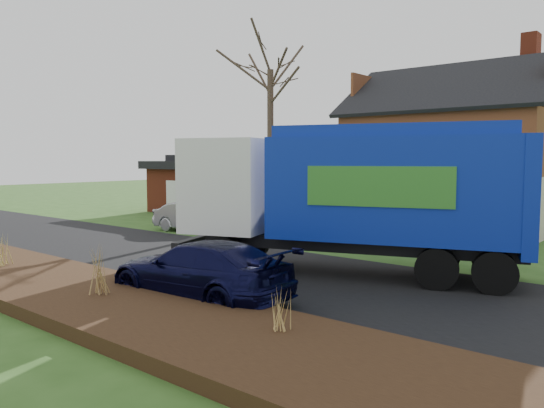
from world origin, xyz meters
The scene contains 12 objects.
ground centered at (0.00, 0.00, 0.00)m, with size 120.00×120.00×0.00m, color #2C501A.
road centered at (0.00, 0.00, 0.01)m, with size 80.00×7.00×0.02m, color black.
mulch_verge centered at (0.00, -5.30, 0.15)m, with size 80.00×3.50×0.30m, color black.
main_house centered at (1.49, 13.91, 4.03)m, with size 12.95×8.95×9.26m.
ranch_house centered at (-12.00, 13.00, 1.81)m, with size 9.80×8.20×3.70m.
garbage_truck centered at (3.68, 1.45, 2.53)m, with size 10.56×5.92×4.38m.
silver_sedan centered at (-6.85, 4.75, 0.71)m, with size 1.50×4.29×1.41m, color #919398.
navy_wagon centered at (2.22, -3.40, 0.72)m, with size 2.03×4.99×1.45m, color black.
tree_front_west centered at (-6.32, 9.62, 9.29)m, with size 3.79×3.79×11.27m.
grass_clump_west centered at (-4.21, -5.34, 0.78)m, with size 0.36×0.30×0.95m.
grass_clump_mid centered at (0.93, -5.43, 0.84)m, with size 0.39×0.32×1.08m.
grass_clump_east centered at (5.81, -4.71, 0.68)m, with size 0.30×0.25×0.76m.
Camera 1 is at (11.73, -12.13, 3.44)m, focal length 35.00 mm.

